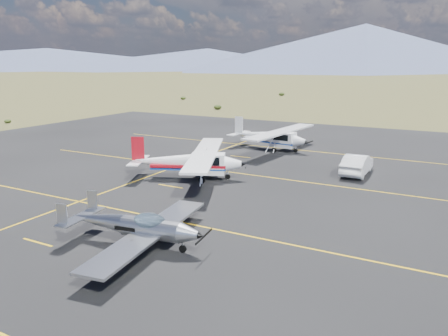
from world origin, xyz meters
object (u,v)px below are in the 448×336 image
Objects in this scene: aircraft_cessna at (189,161)px; sedan at (357,164)px; aircraft_low_wing at (137,226)px; aircraft_plain at (270,136)px.

sedan is (10.61, 7.25, -0.58)m from aircraft_cessna.
aircraft_cessna is (-4.43, 11.32, 0.40)m from aircraft_low_wing.
aircraft_low_wing is 24.65m from aircraft_plain.
aircraft_plain is (1.02, 13.09, -0.04)m from aircraft_cessna.
aircraft_cessna reaches higher than aircraft_low_wing.
aircraft_plain is 11.25m from sedan.
aircraft_cessna is at bearing 34.25° from sedan.
sedan is (6.19, 18.57, -0.18)m from aircraft_low_wing.
aircraft_cessna reaches higher than sedan.
sedan is at bearing 63.52° from aircraft_low_wing.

